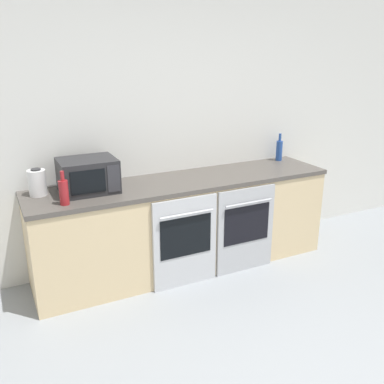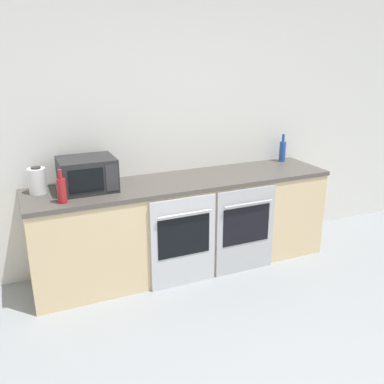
% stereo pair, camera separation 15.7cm
% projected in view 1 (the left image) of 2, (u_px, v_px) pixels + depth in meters
% --- Properties ---
extents(wall_back, '(10.00, 0.06, 2.60)m').
position_uv_depth(wall_back, '(168.00, 130.00, 4.13)').
color(wall_back, silver).
rests_on(wall_back, ground_plane).
extents(counter_back, '(2.87, 0.66, 0.89)m').
position_uv_depth(counter_back, '(184.00, 224.00, 4.11)').
color(counter_back, '#D1B789').
rests_on(counter_back, ground_plane).
extents(oven_left, '(0.61, 0.06, 0.83)m').
position_uv_depth(oven_left, '(185.00, 242.00, 3.77)').
color(oven_left, '#B7BABF').
rests_on(oven_left, ground_plane).
extents(oven_right, '(0.61, 0.06, 0.83)m').
position_uv_depth(oven_right, '(246.00, 229.00, 4.03)').
color(oven_right, '#A8AAAF').
rests_on(oven_right, ground_plane).
extents(microwave, '(0.47, 0.38, 0.28)m').
position_uv_depth(microwave, '(88.00, 175.00, 3.60)').
color(microwave, '#232326').
rests_on(microwave, counter_back).
extents(bottle_blue, '(0.07, 0.07, 0.30)m').
position_uv_depth(bottle_blue, '(279.00, 150.00, 4.63)').
color(bottle_blue, '#234793').
rests_on(bottle_blue, counter_back).
extents(bottle_red, '(0.07, 0.07, 0.27)m').
position_uv_depth(bottle_red, '(64.00, 192.00, 3.30)').
color(bottle_red, maroon).
rests_on(bottle_red, counter_back).
extents(kettle, '(0.15, 0.15, 0.23)m').
position_uv_depth(kettle, '(37.00, 183.00, 3.51)').
color(kettle, white).
rests_on(kettle, counter_back).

